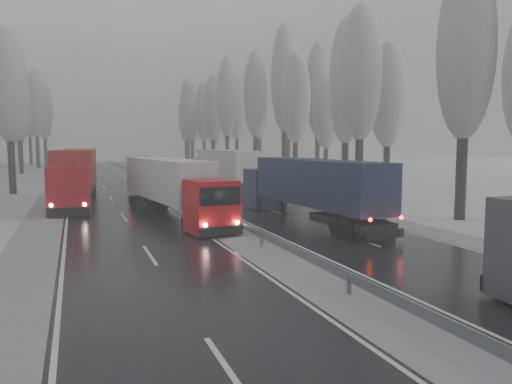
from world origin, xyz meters
TOP-DOWN VIEW (x-y plane):
  - ground at (0.00, 0.00)m, footprint 260.00×260.00m
  - carriageway_right at (5.25, 30.00)m, footprint 7.50×200.00m
  - carriageway_left at (-5.25, 30.00)m, footprint 7.50×200.00m
  - median_slush at (0.00, 30.00)m, footprint 3.00×200.00m
  - shoulder_right at (10.20, 30.00)m, footprint 2.40×200.00m
  - shoulder_left at (-10.20, 30.00)m, footprint 2.40×200.00m
  - median_guardrail at (0.00, 29.99)m, footprint 0.12×200.00m
  - tree_16 at (15.04, 15.67)m, footprint 3.60×3.60m
  - tree_18 at (14.51, 27.03)m, footprint 3.60×3.60m
  - tree_19 at (20.02, 31.03)m, footprint 3.60×3.60m
  - tree_20 at (17.90, 35.17)m, footprint 3.60×3.60m
  - tree_21 at (20.12, 39.17)m, footprint 3.60×3.60m
  - tree_22 at (17.02, 45.60)m, footprint 3.60×3.60m
  - tree_23 at (23.31, 49.60)m, footprint 3.60×3.60m
  - tree_24 at (17.90, 51.02)m, footprint 3.60×3.60m
  - tree_25 at (24.81, 55.02)m, footprint 3.60×3.60m
  - tree_26 at (17.56, 61.27)m, footprint 3.60×3.60m
  - tree_27 at (24.72, 65.27)m, footprint 3.60×3.60m
  - tree_28 at (16.34, 71.95)m, footprint 3.60×3.60m
  - tree_29 at (23.71, 75.95)m, footprint 3.60×3.60m
  - tree_30 at (16.56, 81.70)m, footprint 3.60×3.60m
  - tree_31 at (22.48, 85.70)m, footprint 3.60×3.60m
  - tree_32 at (16.63, 89.21)m, footprint 3.60×3.60m
  - tree_33 at (19.77, 93.21)m, footprint 3.60×3.60m
  - tree_34 at (15.73, 96.32)m, footprint 3.60×3.60m
  - tree_35 at (24.94, 100.32)m, footprint 3.60×3.60m
  - tree_36 at (17.04, 106.16)m, footprint 3.60×3.60m
  - tree_37 at (24.02, 110.16)m, footprint 3.60×3.60m
  - tree_38 at (18.73, 116.73)m, footprint 3.60×3.60m
  - tree_39 at (21.55, 120.73)m, footprint 3.60×3.60m
  - tree_62 at (-13.94, 43.73)m, footprint 3.60×3.60m
  - tree_68 at (-16.58, 69.11)m, footprint 3.60×3.60m
  - tree_70 at (-16.33, 79.19)m, footprint 3.60×3.60m
  - tree_72 at (-18.93, 88.54)m, footprint 3.60×3.60m
  - tree_74 at (-15.07, 99.33)m, footprint 3.60×3.60m
  - tree_76 at (-14.05, 108.72)m, footprint 3.60×3.60m
  - tree_77 at (-19.66, 112.72)m, footprint 3.60×3.60m
  - tree_78 at (-17.56, 115.31)m, footprint 3.60×3.60m
  - tree_79 at (-20.33, 119.31)m, footprint 3.60×3.60m
  - truck_blue_box at (5.38, 18.12)m, footprint 3.23×15.43m
  - truck_cream_box at (6.53, 40.79)m, footprint 3.11×16.48m
  - box_truck_distant at (3.67, 92.40)m, footprint 2.61×6.97m
  - truck_red_white at (-2.31, 22.53)m, footprint 4.33×15.20m
  - truck_red_red at (-8.16, 32.73)m, footprint 3.85×17.33m

SIDE VIEW (x-z plane):
  - ground at x=0.00m, z-range 0.00..0.00m
  - carriageway_right at x=5.25m, z-range 0.00..0.03m
  - carriageway_left at x=-5.25m, z-range 0.00..0.03m
  - median_slush at x=0.00m, z-range 0.00..0.04m
  - shoulder_right at x=10.20m, z-range 0.00..0.04m
  - shoulder_left at x=-10.20m, z-range 0.00..0.04m
  - median_guardrail at x=0.00m, z-range 0.22..0.98m
  - box_truck_distant at x=3.67m, z-range 0.02..2.57m
  - truck_red_white at x=-2.31m, z-range 0.32..4.19m
  - truck_blue_box at x=5.38m, z-range 0.33..4.26m
  - truck_cream_box at x=6.53m, z-range 0.35..4.56m
  - truck_red_red at x=-8.16m, z-range 0.37..4.78m
  - tree_23 at x=23.31m, z-range 1.99..15.54m
  - tree_77 at x=-19.66m, z-range 2.10..16.42m
  - tree_33 at x=19.77m, z-range 2.10..16.42m
  - tree_19 at x=20.02m, z-range 2.13..16.70m
  - tree_72 at x=-18.93m, z-range 2.21..17.31m
  - tree_20 at x=17.90m, z-range 2.29..18.00m
  - tree_22 at x=17.02m, z-range 2.31..18.17m
  - tree_62 at x=-13.94m, z-range 2.34..18.38m
  - tree_39 at x=21.55m, z-range 2.36..18.54m
  - tree_37 at x=24.02m, z-range 2.38..18.75m
  - tree_16 at x=15.04m, z-range 2.40..18.93m
  - tree_18 at x=14.51m, z-range 2.41..18.99m
  - tree_68 at x=-16.58m, z-range 2.42..19.07m
  - tree_79 at x=-20.33m, z-range 2.48..19.54m
  - tree_70 at x=-16.33m, z-range 2.48..19.57m
  - tree_32 at x=16.63m, z-range 2.51..19.85m
  - tree_27 at x=24.72m, z-range 2.55..20.17m
  - tree_34 at x=15.73m, z-range 2.55..20.19m
  - tree_30 at x=16.56m, z-range 2.59..20.45m
  - tree_38 at x=18.73m, z-range 2.60..20.58m
  - tree_29 at x=23.71m, z-range 2.62..20.73m
  - tree_35 at x=24.94m, z-range 2.64..20.89m
  - tree_76 at x=-14.05m, z-range 2.68..21.23m
  - tree_31 at x=22.48m, z-range 2.68..21.26m
  - tree_21 at x=20.12m, z-range 2.69..21.31m
  - tree_26 at x=17.56m, z-range 2.71..21.49m
  - tree_25 at x=24.81m, z-range 2.80..22.24m
  - tree_78 at x=-17.56m, z-range 2.81..22.37m
  - tree_28 at x=16.34m, z-range 2.82..22.45m
  - tree_74 at x=-15.07m, z-range 2.83..22.52m
  - tree_36 at x=17.04m, z-range 2.91..23.13m
  - tree_24 at x=17.90m, z-range 2.94..23.43m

